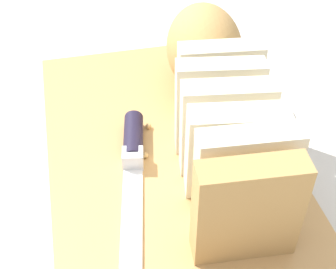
# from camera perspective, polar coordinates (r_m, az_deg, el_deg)

# --- Properties ---
(ground_plane) EXTENTS (3.00, 3.00, 0.00)m
(ground_plane) POSITION_cam_1_polar(r_m,az_deg,el_deg) (0.57, -0.00, -3.96)
(ground_plane) COLOR beige
(cutting_board) EXTENTS (0.47, 0.27, 0.02)m
(cutting_board) POSITION_cam_1_polar(r_m,az_deg,el_deg) (0.56, -0.00, -3.16)
(cutting_board) COLOR tan
(cutting_board) RESTS_ON ground_plane
(bread_loaf) EXTENTS (0.36, 0.14, 0.11)m
(bread_loaf) POSITION_cam_1_polar(r_m,az_deg,el_deg) (0.55, 5.83, 5.00)
(bread_loaf) COLOR tan
(bread_loaf) RESTS_ON cutting_board
(bread_knife) EXTENTS (0.31, 0.08, 0.02)m
(bread_knife) POSITION_cam_1_polar(r_m,az_deg,el_deg) (0.53, -4.21, -3.63)
(bread_knife) COLOR silver
(bread_knife) RESTS_ON cutting_board
(crumb_near_knife) EXTENTS (0.01, 0.01, 0.01)m
(crumb_near_knife) POSITION_cam_1_polar(r_m,az_deg,el_deg) (0.58, -2.35, 1.00)
(crumb_near_knife) COLOR tan
(crumb_near_knife) RESTS_ON cutting_board
(crumb_near_loaf) EXTENTS (0.01, 0.01, 0.01)m
(crumb_near_loaf) POSITION_cam_1_polar(r_m,az_deg,el_deg) (0.54, -2.72, -2.61)
(crumb_near_loaf) COLOR tan
(crumb_near_loaf) RESTS_ON cutting_board
(crumb_stray_left) EXTENTS (0.00, 0.00, 0.00)m
(crumb_stray_left) POSITION_cam_1_polar(r_m,az_deg,el_deg) (0.61, 4.08, 2.79)
(crumb_stray_left) COLOR tan
(crumb_stray_left) RESTS_ON cutting_board
(crumb_stray_right) EXTENTS (0.00, 0.00, 0.00)m
(crumb_stray_right) POSITION_cam_1_polar(r_m,az_deg,el_deg) (0.58, 1.49, 0.48)
(crumb_stray_right) COLOR tan
(crumb_stray_right) RESTS_ON cutting_board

